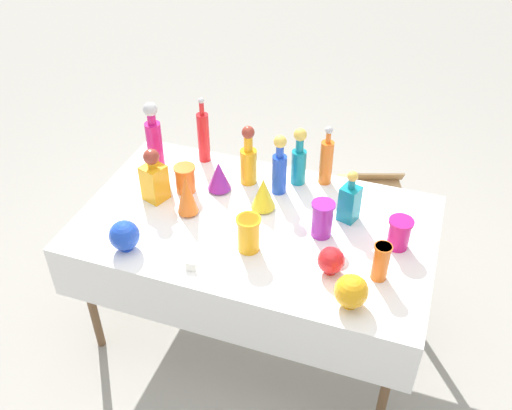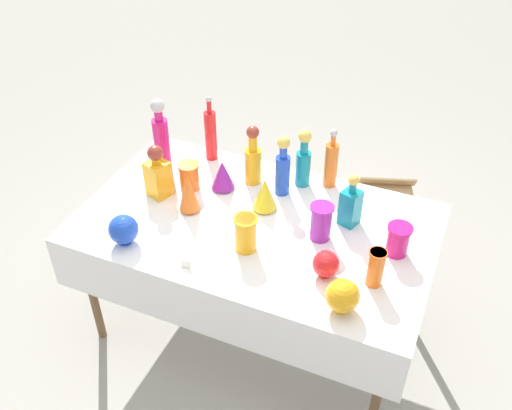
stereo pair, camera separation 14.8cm
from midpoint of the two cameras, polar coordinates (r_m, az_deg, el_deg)
name	(u,v)px [view 2 (the right image)]	position (r m, az deg, el deg)	size (l,w,h in m)	color
ground_plane	(256,324)	(3.31, 1.31, -11.86)	(40.00, 40.00, 0.00)	gray
display_table	(253,234)	(2.78, 1.25, -2.99)	(1.71, 1.02, 0.76)	white
tall_bottle_0	(331,163)	(2.97, 8.94, 4.13)	(0.07, 0.07, 0.34)	orange
tall_bottle_1	(253,159)	(2.95, 1.12, 4.57)	(0.09, 0.09, 0.34)	orange
tall_bottle_2	(211,134)	(3.14, -3.21, 7.09)	(0.07, 0.07, 0.38)	red
tall_bottle_3	(161,137)	(3.07, -8.11, 6.70)	(0.08, 0.08, 0.41)	#C61972
tall_bottle_4	(303,161)	(2.95, 6.20, 4.38)	(0.08, 0.08, 0.32)	teal
tall_bottle_5	(283,168)	(2.88, 4.16, 3.65)	(0.07, 0.07, 0.33)	blue
square_decanter_0	(158,174)	(2.90, -8.37, 3.11)	(0.13, 0.13, 0.29)	orange
square_decanter_1	(351,204)	(2.74, 10.97, 0.03)	(0.11, 0.11, 0.28)	teal
slender_vase_0	(398,239)	(2.64, 15.61, -3.33)	(0.11, 0.11, 0.15)	#C61972
slender_vase_1	(246,232)	(2.56, 0.61, -2.80)	(0.11, 0.11, 0.18)	orange
slender_vase_2	(189,175)	(2.95, -5.28, 2.95)	(0.11, 0.11, 0.15)	orange
slender_vase_3	(376,267)	(2.46, 13.60, -6.07)	(0.08, 0.08, 0.18)	orange
slender_vase_4	(321,221)	(2.64, 8.13, -1.64)	(0.11, 0.11, 0.18)	purple
fluted_vase_0	(188,191)	(2.78, -5.27, 1.36)	(0.10, 0.10, 0.23)	orange
fluted_vase_1	(223,175)	(2.93, -1.92, 3.04)	(0.12, 0.12, 0.17)	purple
fluted_vase_2	(265,194)	(2.79, 2.43, 1.09)	(0.12, 0.12, 0.18)	yellow
round_bowl_0	(342,296)	(2.34, 10.45, -8.97)	(0.14, 0.14, 0.15)	orange
round_bowl_1	(123,229)	(2.66, -11.58, -2.45)	(0.14, 0.14, 0.15)	blue
round_bowl_2	(326,264)	(2.48, 8.71, -5.88)	(0.12, 0.12, 0.13)	red
price_tag_left	(186,264)	(2.53, -5.37, -5.94)	(0.05, 0.01, 0.04)	white
cardboard_box_behind_left	(380,211)	(3.94, 13.35, -0.65)	(0.53, 0.52, 0.34)	tan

